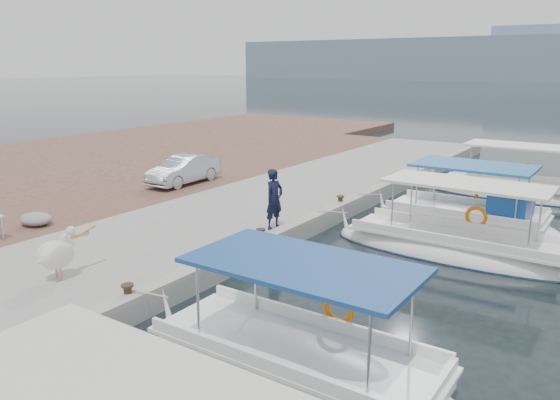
% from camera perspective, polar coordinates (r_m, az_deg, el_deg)
% --- Properties ---
extents(ground, '(400.00, 400.00, 0.00)m').
position_cam_1_polar(ground, '(14.99, -4.32, -7.67)').
color(ground, black).
rests_on(ground, ground).
extents(concrete_quay, '(6.00, 40.00, 0.50)m').
position_cam_1_polar(concrete_quay, '(20.42, -2.28, -0.97)').
color(concrete_quay, gray).
rests_on(concrete_quay, ground).
extents(quay_curb, '(0.44, 40.00, 0.12)m').
position_cam_1_polar(quay_curb, '(18.88, 4.54, -1.28)').
color(quay_curb, gray).
rests_on(quay_curb, concrete_quay).
extents(cobblestone_strip, '(4.00, 40.00, 0.50)m').
position_cam_1_polar(cobblestone_strip, '(23.64, -12.11, 0.81)').
color(cobblestone_strip, '#53342C').
rests_on(cobblestone_strip, ground).
extents(land_backing, '(16.00, 60.00, 0.48)m').
position_cam_1_polar(land_backing, '(31.51, -24.91, 3.06)').
color(land_backing, '#53342C').
rests_on(land_backing, ground).
extents(fishing_caique_b, '(6.70, 2.35, 2.83)m').
position_cam_1_polar(fishing_caique_b, '(10.41, 1.52, -17.29)').
color(fishing_caique_b, white).
rests_on(fishing_caique_b, ground).
extents(fishing_caique_c, '(7.65, 2.11, 2.83)m').
position_cam_1_polar(fishing_caique_c, '(17.12, 17.79, -5.08)').
color(fishing_caique_c, white).
rests_on(fishing_caique_c, ground).
extents(fishing_caique_d, '(6.50, 2.54, 2.83)m').
position_cam_1_polar(fishing_caique_d, '(20.03, 19.03, -2.20)').
color(fishing_caique_d, white).
rests_on(fishing_caique_d, ground).
extents(fishing_caique_e, '(7.24, 2.29, 2.83)m').
position_cam_1_polar(fishing_caique_e, '(25.50, 23.04, 0.65)').
color(fishing_caique_e, white).
rests_on(fishing_caique_e, ground).
extents(mooring_bollards, '(0.28, 20.28, 0.33)m').
position_cam_1_polar(mooring_bollards, '(16.08, -2.04, -3.49)').
color(mooring_bollards, black).
rests_on(mooring_bollards, concrete_quay).
extents(pelican, '(0.57, 1.56, 1.22)m').
position_cam_1_polar(pelican, '(14.15, -22.16, -5.20)').
color(pelican, tan).
rests_on(pelican, concrete_quay).
extents(fisherman, '(0.54, 0.74, 1.90)m').
position_cam_1_polar(fisherman, '(16.95, -0.60, 0.08)').
color(fisherman, black).
rests_on(fisherman, concrete_quay).
extents(parked_car, '(1.39, 3.68, 1.20)m').
position_cam_1_polar(parked_car, '(23.88, -10.05, 3.12)').
color(parked_car, '#A2ADB9').
rests_on(parked_car, cobblestone_strip).
extents(tarp_bundle, '(1.10, 0.90, 0.40)m').
position_cam_1_polar(tarp_bundle, '(19.19, -24.16, -1.82)').
color(tarp_bundle, gray).
rests_on(tarp_bundle, cobblestone_strip).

